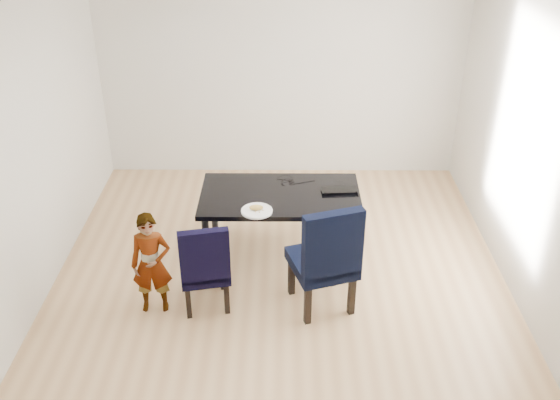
{
  "coord_description": "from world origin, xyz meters",
  "views": [
    {
      "loc": [
        0.03,
        -4.94,
        3.79
      ],
      "look_at": [
        0.0,
        0.2,
        0.85
      ],
      "focal_mm": 40.0,
      "sensor_mm": 36.0,
      "label": 1
    }
  ],
  "objects_px": {
    "chair_left": "(204,263)",
    "child": "(151,264)",
    "chair_right": "(322,254)",
    "dining_table": "(280,226)",
    "plate": "(257,211)",
    "laptop": "(339,188)"
  },
  "relations": [
    {
      "from": "chair_left",
      "to": "chair_right",
      "type": "height_order",
      "value": "chair_right"
    },
    {
      "from": "dining_table",
      "to": "chair_left",
      "type": "xyz_separation_m",
      "value": [
        -0.69,
        -0.78,
        0.09
      ]
    },
    {
      "from": "dining_table",
      "to": "child",
      "type": "distance_m",
      "value": 1.45
    },
    {
      "from": "plate",
      "to": "chair_right",
      "type": "bearing_deg",
      "value": -35.35
    },
    {
      "from": "laptop",
      "to": "dining_table",
      "type": "bearing_deg",
      "value": 5.75
    },
    {
      "from": "chair_right",
      "to": "plate",
      "type": "height_order",
      "value": "chair_right"
    },
    {
      "from": "chair_right",
      "to": "child",
      "type": "height_order",
      "value": "chair_right"
    },
    {
      "from": "dining_table",
      "to": "chair_right",
      "type": "relative_size",
      "value": 1.42
    },
    {
      "from": "dining_table",
      "to": "plate",
      "type": "relative_size",
      "value": 5.32
    },
    {
      "from": "chair_left",
      "to": "laptop",
      "type": "relative_size",
      "value": 2.49
    },
    {
      "from": "dining_table",
      "to": "child",
      "type": "relative_size",
      "value": 1.59
    },
    {
      "from": "child",
      "to": "plate",
      "type": "distance_m",
      "value": 1.1
    },
    {
      "from": "chair_left",
      "to": "plate",
      "type": "distance_m",
      "value": 0.71
    },
    {
      "from": "chair_left",
      "to": "plate",
      "type": "bearing_deg",
      "value": 31.08
    },
    {
      "from": "plate",
      "to": "laptop",
      "type": "height_order",
      "value": "laptop"
    },
    {
      "from": "chair_right",
      "to": "laptop",
      "type": "height_order",
      "value": "chair_right"
    },
    {
      "from": "chair_left",
      "to": "child",
      "type": "distance_m",
      "value": 0.47
    },
    {
      "from": "dining_table",
      "to": "chair_left",
      "type": "relative_size",
      "value": 1.74
    },
    {
      "from": "chair_left",
      "to": "child",
      "type": "xyz_separation_m",
      "value": [
        -0.46,
        -0.08,
        0.04
      ]
    },
    {
      "from": "dining_table",
      "to": "child",
      "type": "xyz_separation_m",
      "value": [
        -1.16,
        -0.86,
        0.13
      ]
    },
    {
      "from": "chair_left",
      "to": "chair_right",
      "type": "bearing_deg",
      "value": -11.21
    },
    {
      "from": "chair_right",
      "to": "child",
      "type": "relative_size",
      "value": 1.12
    }
  ]
}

